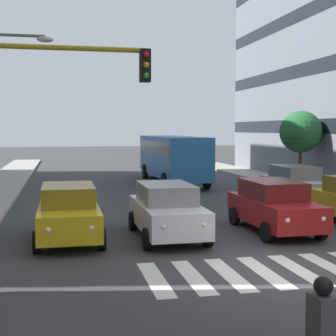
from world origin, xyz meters
name	(u,v)px	position (x,y,z in m)	size (l,w,h in m)	color
ground_plane	(281,271)	(0.00, 0.00, 0.00)	(180.00, 180.00, 0.00)	#38383A
crosswalk_markings	(281,271)	(0.00, 0.00, 0.00)	(6.75, 2.80, 0.01)	silver
car_1	(274,205)	(-1.79, -4.44, 0.89)	(2.02, 4.44, 1.72)	maroon
car_2	(167,210)	(1.96, -4.27, 0.89)	(2.02, 4.44, 1.72)	silver
car_3	(69,212)	(5.04, -4.53, 0.89)	(2.02, 4.44, 1.72)	gold
car_row2_0	(296,183)	(-5.67, -10.59, 0.89)	(2.02, 4.44, 1.72)	#B2B7BC
bus_behind_traffic	(172,154)	(-1.79, -20.15, 1.86)	(2.78, 10.50, 3.00)	#286BAD
traffic_light_gantry	(29,120)	(5.93, -0.58, 3.67)	(3.98, 0.36, 5.50)	#AD991E
street_tree_2	(301,132)	(-8.89, -16.47, 3.30)	(2.53, 2.53, 4.43)	#513823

